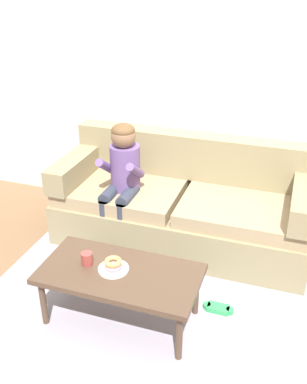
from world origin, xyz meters
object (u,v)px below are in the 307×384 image
coffee_table (120,277)px  mug (87,259)px  couch (183,206)px  donut (113,266)px  person_child (122,174)px  toy_controller (218,309)px

coffee_table → mug: (-0.25, 0.01, 0.09)m
couch → donut: 1.17m
person_child → toy_controller: size_ratio=4.87×
coffee_table → mug: size_ratio=12.14×
person_child → mug: bearing=-82.5°
couch → toy_controller: 1.05m
couch → coffee_table: 1.16m
mug → donut: bearing=-0.8°
mug → toy_controller: bearing=17.9°
donut → toy_controller: donut is taller
person_child → toy_controller: person_child is taller
toy_controller → person_child: bearing=126.0°
couch → toy_controller: size_ratio=9.79×
mug → couch: bearing=72.1°
couch → person_child: 0.63m
coffee_table → toy_controller: size_ratio=4.83×
coffee_table → toy_controller: (0.64, 0.29, -0.35)m
coffee_table → toy_controller: 0.79m
person_child → donut: (0.32, -0.95, -0.22)m
mug → toy_controller: mug is taller
coffee_table → donut: bearing=175.9°
donut → mug: size_ratio=1.33×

